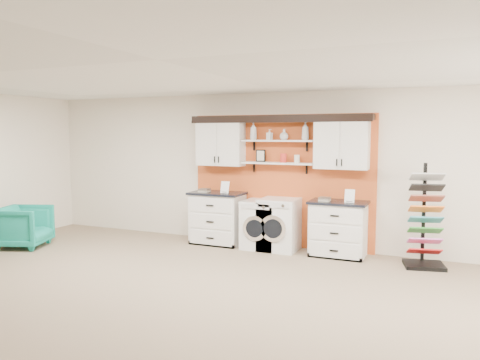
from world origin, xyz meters
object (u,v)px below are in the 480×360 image
at_px(base_cabinet_right, 338,229).
at_px(sample_rack, 425,234).
at_px(base_cabinet_left, 218,218).
at_px(dryer, 279,224).
at_px(washer, 261,224).
at_px(armchair, 24,227).

relative_size(base_cabinet_right, sample_rack, 0.59).
xyz_separation_m(base_cabinet_left, dryer, (1.22, -0.00, -0.03)).
distance_m(washer, armchair, 4.32).
xyz_separation_m(washer, dryer, (0.34, 0.00, 0.03)).
height_order(base_cabinet_right, washer, base_cabinet_right).
height_order(washer, armchair, washer).
height_order(sample_rack, armchair, sample_rack).
bearing_deg(base_cabinet_left, base_cabinet_right, 0.00).
bearing_deg(base_cabinet_right, dryer, -179.81).
distance_m(base_cabinet_right, dryer, 1.04).
distance_m(dryer, sample_rack, 2.40).
height_order(base_cabinet_left, dryer, base_cabinet_left).
bearing_deg(base_cabinet_right, washer, -179.86).
height_order(washer, dryer, dryer).
relative_size(base_cabinet_right, armchair, 1.16).
relative_size(washer, sample_rack, 0.54).
xyz_separation_m(base_cabinet_right, dryer, (-1.04, -0.00, -0.01)).
relative_size(sample_rack, armchair, 1.95).
relative_size(base_cabinet_left, base_cabinet_right, 1.04).
bearing_deg(washer, dryer, 0.00).
distance_m(washer, dryer, 0.34).
bearing_deg(sample_rack, armchair, -179.56).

